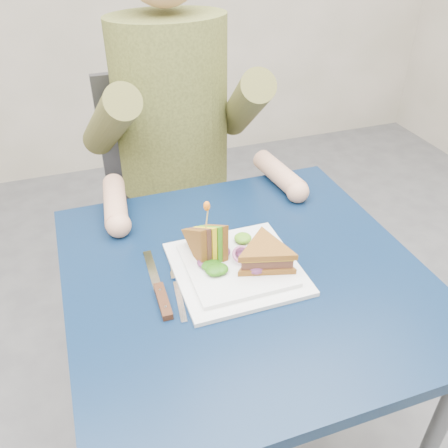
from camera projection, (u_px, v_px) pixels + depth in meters
name	position (u px, v px, depth m)	size (l,w,h in m)	color
table	(244.00, 298.00, 1.06)	(0.75, 0.75, 0.73)	black
chair	(171.00, 188.00, 1.67)	(0.42, 0.40, 0.93)	#47474C
diner	(172.00, 95.00, 1.37)	(0.54, 0.59, 0.74)	#505426
plate	(236.00, 267.00, 1.01)	(0.26, 0.26, 0.02)	white
sandwich_flat	(265.00, 255.00, 0.98)	(0.17, 0.17, 0.05)	brown
sandwich_upright	(208.00, 243.00, 1.00)	(0.08, 0.13, 0.13)	brown
fork	(178.00, 292.00, 0.96)	(0.04, 0.18, 0.01)	silver
knife	(161.00, 295.00, 0.94)	(0.02, 0.22, 0.02)	silver
toothpick	(207.00, 218.00, 0.97)	(0.00, 0.00, 0.06)	tan
toothpick_frill	(207.00, 206.00, 0.95)	(0.01, 0.01, 0.02)	orange
lettuce_spill	(237.00, 256.00, 1.01)	(0.15, 0.13, 0.02)	#337A14
onion_ring	(242.00, 255.00, 1.00)	(0.04, 0.04, 0.01)	#9E4C7A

